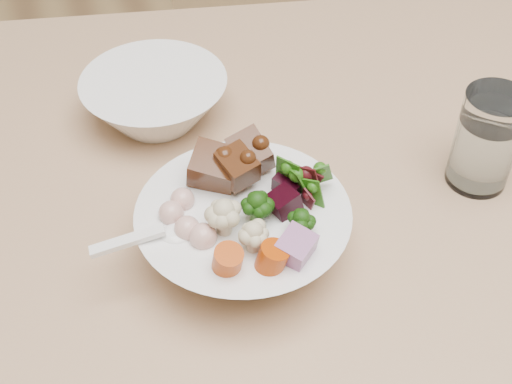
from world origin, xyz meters
TOP-DOWN VIEW (x-y plane):
  - dining_table at (-0.00, 0.19)m, footprint 1.65×1.12m
  - chair_far at (0.02, 0.82)m, footprint 0.42×0.42m
  - food_bowl at (-0.23, 0.22)m, footprint 0.19×0.19m
  - soup_spoon at (-0.30, 0.21)m, footprint 0.09×0.03m
  - water_glass at (0.02, 0.24)m, footprint 0.06×0.06m
  - side_bowl at (-0.27, 0.44)m, footprint 0.16×0.16m

SIDE VIEW (x-z plane):
  - chair_far at x=0.02m, z-range 0.05..0.84m
  - dining_table at x=0.00m, z-range 0.28..1.00m
  - side_bowl at x=-0.27m, z-range 0.71..0.77m
  - food_bowl at x=-0.23m, z-range 0.69..0.80m
  - water_glass at x=0.02m, z-range 0.71..0.81m
  - soup_spoon at x=-0.30m, z-range 0.76..0.78m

